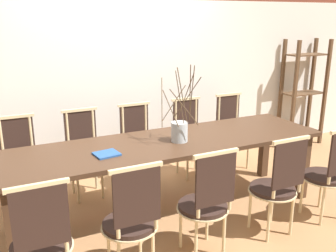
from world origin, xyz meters
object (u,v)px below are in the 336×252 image
Objects in this scene: vase_centerpiece at (180,130)px; book_stack at (107,154)px; dining_table at (168,150)px; chair_far_center at (138,144)px; shelving_rack at (303,93)px; chair_near_center at (206,201)px.

vase_centerpiece reaches higher than book_stack.
chair_far_center is (-0.01, 0.76, -0.17)m from dining_table.
book_stack is at bearing -175.60° from vase_centerpiece.
vase_centerpiece is at bearing -157.36° from shelving_rack.
dining_table is 0.78m from chair_far_center.
book_stack is 0.14× the size of shelving_rack.
dining_table is at bearing 87.80° from chair_near_center.
dining_table is 0.78m from chair_near_center.
chair_far_center is (0.02, 1.52, 0.00)m from chair_near_center.
shelving_rack is at bearing -173.86° from chair_far_center.
chair_near_center is at bearing -47.44° from book_stack.
shelving_rack is (2.66, 1.11, -0.08)m from vase_centerpiece.
vase_centerpiece is at bearing 97.59° from chair_far_center.
chair_near_center is 1.00× the size of chair_far_center.
vase_centerpiece reaches higher than chair_far_center.
vase_centerpiece is 0.47× the size of shelving_rack.
chair_near_center is 1.52m from chair_far_center.
chair_near_center and chair_far_center have the same top height.
vase_centerpiece is (0.10, -0.05, 0.20)m from dining_table.
dining_table is 3.28× the size of chair_far_center.
shelving_rack reaches higher than chair_far_center.
chair_near_center is at bearing -100.07° from vase_centerpiece.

